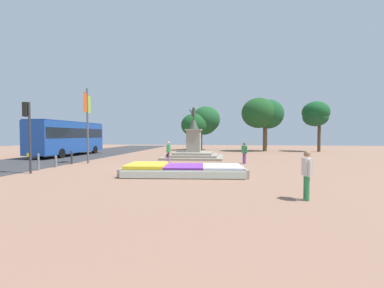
# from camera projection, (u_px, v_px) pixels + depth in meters

# --- Properties ---
(ground_plane) EXTENTS (77.88, 77.88, 0.00)m
(ground_plane) POSITION_uv_depth(u_px,v_px,m) (166.00, 169.00, 16.43)
(ground_plane) COLOR #8C6651
(street_asphalt_strip) EXTENTS (8.01, 68.15, 0.01)m
(street_asphalt_strip) POSITION_uv_depth(u_px,v_px,m) (3.00, 166.00, 18.02)
(street_asphalt_strip) COLOR #333335
(street_asphalt_strip) RESTS_ON ground_plane
(flower_planter) EXTENTS (6.74, 3.39, 0.59)m
(flower_planter) POSITION_uv_depth(u_px,v_px,m) (183.00, 170.00, 13.85)
(flower_planter) COLOR #38281C
(flower_planter) RESTS_ON ground_plane
(statue_monument) EXTENTS (5.37, 5.37, 4.75)m
(statue_monument) POSITION_uv_depth(u_px,v_px,m) (194.00, 150.00, 23.89)
(statue_monument) COLOR gray
(statue_monument) RESTS_ON ground_plane
(traffic_light_near_crossing) EXTENTS (0.42, 0.30, 3.98)m
(traffic_light_near_crossing) POSITION_uv_depth(u_px,v_px,m) (28.00, 125.00, 14.26)
(traffic_light_near_crossing) COLOR #2D2D33
(traffic_light_near_crossing) RESTS_ON ground_plane
(banner_pole) EXTENTS (0.14, 1.13, 5.68)m
(banner_pole) POSITION_uv_depth(u_px,v_px,m) (87.00, 122.00, 19.46)
(banner_pole) COLOR #4C5156
(banner_pole) RESTS_ON ground_plane
(city_bus) EXTENTS (2.48, 10.00, 3.53)m
(city_bus) POSITION_uv_depth(u_px,v_px,m) (68.00, 136.00, 26.69)
(city_bus) COLOR #1E4799
(city_bus) RESTS_ON ground_plane
(pedestrian_with_handbag) EXTENTS (0.23, 0.73, 1.65)m
(pedestrian_with_handbag) POSITION_uv_depth(u_px,v_px,m) (169.00, 151.00, 19.72)
(pedestrian_with_handbag) COLOR #8C4C99
(pedestrian_with_handbag) RESTS_ON ground_plane
(pedestrian_near_planter) EXTENTS (0.25, 0.57, 1.64)m
(pedestrian_near_planter) POSITION_uv_depth(u_px,v_px,m) (307.00, 172.00, 8.44)
(pedestrian_near_planter) COLOR #338C4C
(pedestrian_near_planter) RESTS_ON ground_plane
(pedestrian_crossing_plaza) EXTENTS (0.42, 0.45, 1.60)m
(pedestrian_crossing_plaza) POSITION_uv_depth(u_px,v_px,m) (244.00, 151.00, 19.30)
(pedestrian_crossing_plaza) COLOR #8C4C99
(pedestrian_crossing_plaza) RESTS_ON ground_plane
(kerb_bollard_mid_a) EXTENTS (0.13, 0.13, 1.03)m
(kerb_bollard_mid_a) POSITION_uv_depth(u_px,v_px,m) (38.00, 162.00, 15.62)
(kerb_bollard_mid_a) COLOR slate
(kerb_bollard_mid_a) RESTS_ON ground_plane
(kerb_bollard_mid_b) EXTENTS (0.17, 0.17, 0.79)m
(kerb_bollard_mid_b) POSITION_uv_depth(u_px,v_px,m) (56.00, 161.00, 17.15)
(kerb_bollard_mid_b) COLOR slate
(kerb_bollard_mid_b) RESTS_ON ground_plane
(kerb_bollard_north) EXTENTS (0.15, 0.15, 1.03)m
(kerb_bollard_north) POSITION_uv_depth(u_px,v_px,m) (72.00, 157.00, 18.99)
(kerb_bollard_north) COLOR #2D2D33
(kerb_bollard_north) RESTS_ON ground_plane
(park_tree_far_left) EXTENTS (5.56, 4.94, 7.05)m
(park_tree_far_left) POSITION_uv_depth(u_px,v_px,m) (263.00, 114.00, 33.89)
(park_tree_far_left) COLOR brown
(park_tree_far_left) RESTS_ON ground_plane
(park_tree_behind_statue) EXTENTS (3.36, 3.63, 6.51)m
(park_tree_behind_statue) POSITION_uv_depth(u_px,v_px,m) (316.00, 114.00, 33.13)
(park_tree_behind_statue) COLOR #4C3823
(park_tree_behind_statue) RESTS_ON ground_plane
(park_tree_far_right) EXTENTS (5.44, 5.05, 6.26)m
(park_tree_far_right) POSITION_uv_depth(u_px,v_px,m) (202.00, 123.00, 36.74)
(park_tree_far_right) COLOR brown
(park_tree_far_right) RESTS_ON ground_plane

